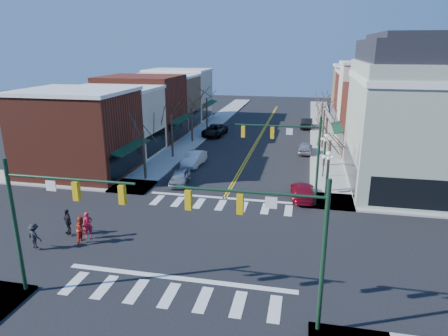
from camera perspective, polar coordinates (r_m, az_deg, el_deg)
The scene contains 36 objects.
ground at distance 26.71m, azimuth -3.36°, elevation -10.27°, with size 160.00×160.00×0.00m, color black.
sidewalk_left at distance 47.07m, azimuth -7.33°, elevation 1.89°, with size 3.50×70.00×0.15m, color #9E9B93.
sidewalk_right at distance 44.63m, azimuth 14.44°, elevation 0.65°, with size 3.50×70.00×0.15m, color #9E9B93.
bldg_left_brick_a at distance 41.78m, azimuth -20.08°, elevation 4.60°, with size 10.00×8.50×8.00m, color maroon.
bldg_left_stucco_a at distance 48.44m, azimuth -15.31°, elevation 6.32°, with size 10.00×7.00×7.50m, color beige.
bldg_left_brick_b at distance 55.50m, azimuth -11.63°, elevation 8.39°, with size 10.00×9.00×8.50m, color maroon.
bldg_left_tan at distance 63.13m, azimuth -8.65°, elevation 9.22°, with size 10.00×7.50×7.80m, color #947351.
bldg_left_stucco_b at distance 70.36m, azimuth -6.46°, elevation 10.26°, with size 10.00×8.00×8.20m, color beige.
bldg_right_brick_a at distance 50.16m, azimuth 22.29°, elevation 6.29°, with size 10.00×8.50×8.00m, color maroon.
bldg_right_stucco at distance 57.57m, azimuth 21.12°, elevation 8.66°, with size 10.00×7.00×10.00m, color beige.
bldg_right_brick_b at distance 65.02m, azimuth 20.07°, elevation 8.93°, with size 10.00×8.00×8.50m, color maroon.
bldg_right_tan at distance 72.87m, azimuth 19.27°, elevation 9.98°, with size 10.00×8.00×9.00m, color #947351.
victorian_corner at distance 39.13m, azimuth 26.92°, elevation 6.99°, with size 12.25×14.25×13.30m.
traffic_mast_near_left at distance 20.93m, azimuth -24.04°, elevation -5.60°, with size 6.60×0.28×7.20m.
traffic_mast_near_right at distance 17.23m, azimuth 8.01°, elevation -9.04°, with size 6.60×0.28×7.20m.
traffic_mast_far_right at distance 31.21m, azimuth 9.99°, elevation 2.80°, with size 6.60×0.28×7.20m.
lamppost_corner at distance 32.77m, azimuth 14.54°, elevation 0.02°, with size 0.36×0.36×4.33m.
lamppost_midblock at distance 39.04m, azimuth 14.20°, elevation 2.74°, with size 0.36×0.36×4.33m.
tree_left_a at distance 38.25m, azimuth -11.32°, elevation 1.74°, with size 0.24×0.24×4.76m, color #382B21.
tree_left_b at distance 45.46m, azimuth -7.43°, elevation 4.52°, with size 0.24×0.24×5.04m, color #382B21.
tree_left_c at distance 52.97m, azimuth -4.60°, elevation 6.11°, with size 0.24×0.24×4.55m, color #382B21.
tree_left_d at distance 60.53m, azimuth -2.46°, elevation 7.68°, with size 0.24×0.24×4.90m, color #382B21.
tree_right_a at distance 35.36m, azimuth 14.64°, elevation 0.15°, with size 0.24×0.24×4.62m, color #382B21.
tree_right_b at distance 43.03m, azimuth 14.26°, elevation 3.52°, with size 0.24×0.24×5.18m, color #382B21.
tree_right_c at distance 50.88m, azimuth 13.96°, elevation 5.37°, with size 0.24×0.24×4.83m, color #382B21.
tree_right_d at distance 58.73m, azimuth 13.76°, elevation 6.96°, with size 0.24×0.24×4.97m, color #382B21.
car_left_near at distance 37.05m, azimuth -6.33°, elevation -1.28°, with size 1.58×3.93×1.34m, color #A9AAAE.
car_left_mid at distance 42.69m, azimuth -4.31°, elevation 1.34°, with size 1.57×4.50×1.48m, color silver.
car_left_far at distance 57.03m, azimuth -1.35°, elevation 5.43°, with size 2.64×5.73×1.59m, color black.
car_right_near at distance 33.97m, azimuth 11.19°, elevation -3.23°, with size 1.88×4.61×1.34m, color maroon.
car_right_mid at distance 48.45m, azimuth 11.54°, elevation 2.87°, with size 1.62×4.04×1.38m, color #A8A8AC.
car_right_far at distance 63.77m, azimuth 11.74°, elevation 6.31°, with size 1.68×4.81×1.58m, color black.
pedestrian_red_a at distance 27.92m, azimuth -18.87°, elevation -7.67°, with size 0.63×0.41×1.71m, color red.
pedestrian_red_b at distance 27.34m, azimuth -19.64°, elevation -8.24°, with size 0.85×0.66×1.75m, color red.
pedestrian_dark_a at distance 28.84m, azimuth -21.46°, elevation -7.11°, with size 1.02×0.43×1.74m, color black.
pedestrian_dark_b at distance 27.74m, azimuth -25.46°, elevation -8.75°, with size 1.04×0.60×1.61m, color black.
Camera 1 is at (6.37, -22.88, 12.22)m, focal length 32.00 mm.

